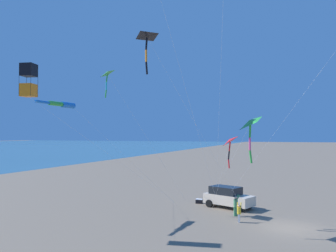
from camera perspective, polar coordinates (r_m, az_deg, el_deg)
The scene contains 11 objects.
ground_plane at distance 26.54m, azimuth 19.36°, elevation -15.46°, with size 600.00×600.00×0.00m, color #756654.
parked_car at distance 31.94m, azimuth 9.79°, elevation -11.37°, with size 4.68×3.32×1.85m.
cooler_box at distance 33.63m, azimuth 5.12°, elevation -12.16°, with size 0.62×0.42×0.42m.
person_child_green_jacket at distance 26.97m, azimuth 11.55°, elevation -13.58°, with size 0.34×0.44×1.44m.
person_child_grey_jacket at distance 28.90m, azimuth 11.03°, elevation -12.47°, with size 0.61×0.56×1.69m.
kite_delta_rainbow_low_near at distance 26.91m, azimuth -3.50°, elevation 14.41°, with size 7.00×7.91×14.18m.
kite_delta_white_trailing at distance 30.39m, azimuth -9.94°, elevation 8.40°, with size 5.39×8.32×12.06m.
kite_windsock_teal_far_right at distance 27.93m, azimuth -17.04°, elevation 3.40°, with size 6.65×11.12×9.03m.
kite_delta_magenta_far_left at distance 25.39m, azimuth 13.20°, elevation 0.40°, with size 5.62×8.13×7.84m.
kite_box_striped_overhead at distance 24.70m, azimuth -21.85°, elevation 6.96°, with size 5.43×14.79×11.12m.
kite_delta_red_high_left at distance 23.03m, azimuth 10.03°, elevation -2.52°, with size 3.36×7.63×6.40m.
Camera 1 is at (-0.58, 25.74, 6.46)m, focal length 37.23 mm.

